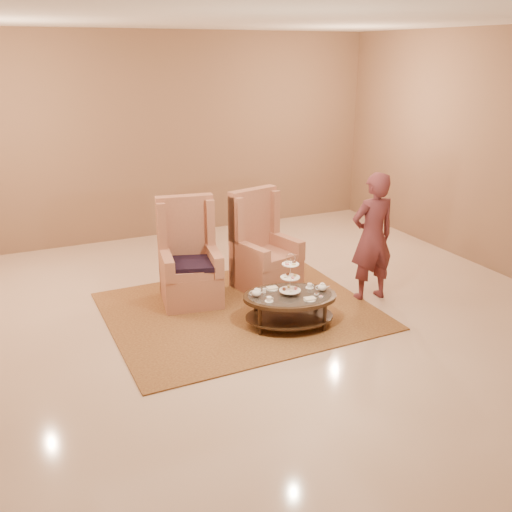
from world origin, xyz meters
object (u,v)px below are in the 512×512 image
tea_table (290,300)px  armchair_right (262,256)px  armchair_left (189,267)px  person (372,237)px

tea_table → armchair_right: (0.23, 1.26, 0.12)m
tea_table → armchair_right: size_ratio=0.94×
tea_table → armchair_left: 1.51m
armchair_left → armchair_right: bearing=9.7°
armchair_right → person: bearing=-54.0°
tea_table → armchair_right: bearing=97.2°
tea_table → person: size_ratio=0.76×
armchair_left → armchair_right: 1.07m
armchair_right → person: size_ratio=0.80×
armchair_right → person: 1.54m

